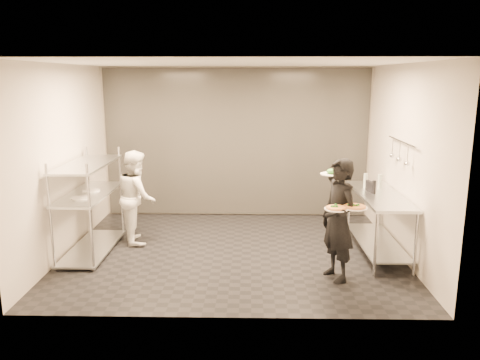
{
  "coord_description": "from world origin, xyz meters",
  "views": [
    {
      "loc": [
        0.25,
        -6.72,
        2.6
      ],
      "look_at": [
        0.11,
        0.1,
        1.1
      ],
      "focal_mm": 35.0,
      "sensor_mm": 36.0,
      "label": 1
    }
  ],
  "objects_px": {
    "chef": "(137,197)",
    "salad_plate": "(332,173)",
    "prep_counter": "(379,213)",
    "bottle_clear": "(380,182)",
    "pass_rack": "(89,202)",
    "pizza_plate_near": "(336,208)",
    "waiter": "(338,220)",
    "pizza_plate_far": "(355,207)",
    "pos_monitor": "(370,186)",
    "bottle_dark": "(374,187)",
    "bottle_green": "(365,181)"
  },
  "relations": [
    {
      "from": "prep_counter",
      "to": "pizza_plate_near",
      "type": "height_order",
      "value": "pizza_plate_near"
    },
    {
      "from": "chef",
      "to": "bottle_green",
      "type": "relative_size",
      "value": 6.74
    },
    {
      "from": "waiter",
      "to": "pizza_plate_near",
      "type": "distance_m",
      "value": 0.34
    },
    {
      "from": "chef",
      "to": "waiter",
      "type": "bearing_deg",
      "value": -134.25
    },
    {
      "from": "pass_rack",
      "to": "salad_plate",
      "type": "distance_m",
      "value": 3.6
    },
    {
      "from": "pass_rack",
      "to": "pos_monitor",
      "type": "xyz_separation_m",
      "value": [
        4.21,
        0.15,
        0.23
      ]
    },
    {
      "from": "bottle_green",
      "to": "chef",
      "type": "bearing_deg",
      "value": 179.32
    },
    {
      "from": "chef",
      "to": "bottle_dark",
      "type": "bearing_deg",
      "value": -115.97
    },
    {
      "from": "pizza_plate_far",
      "to": "bottle_green",
      "type": "xyz_separation_m",
      "value": [
        0.51,
        1.56,
        -0.01
      ]
    },
    {
      "from": "bottle_clear",
      "to": "pizza_plate_far",
      "type": "bearing_deg",
      "value": -115.54
    },
    {
      "from": "pizza_plate_near",
      "to": "bottle_clear",
      "type": "bearing_deg",
      "value": 58.26
    },
    {
      "from": "chef",
      "to": "salad_plate",
      "type": "distance_m",
      "value": 3.16
    },
    {
      "from": "bottle_clear",
      "to": "pos_monitor",
      "type": "bearing_deg",
      "value": -135.04
    },
    {
      "from": "pass_rack",
      "to": "pizza_plate_far",
      "type": "relative_size",
      "value": 5.15
    },
    {
      "from": "prep_counter",
      "to": "chef",
      "type": "bearing_deg",
      "value": 172.86
    },
    {
      "from": "pos_monitor",
      "to": "bottle_green",
      "type": "xyz_separation_m",
      "value": [
        -0.0,
        0.27,
        0.03
      ]
    },
    {
      "from": "pass_rack",
      "to": "pizza_plate_near",
      "type": "relative_size",
      "value": 5.48
    },
    {
      "from": "chef",
      "to": "bottle_dark",
      "type": "relative_size",
      "value": 7.47
    },
    {
      "from": "pizza_plate_near",
      "to": "salad_plate",
      "type": "bearing_deg",
      "value": 87.38
    },
    {
      "from": "bottle_green",
      "to": "bottle_clear",
      "type": "distance_m",
      "value": 0.22
    },
    {
      "from": "chef",
      "to": "bottle_dark",
      "type": "xyz_separation_m",
      "value": [
        3.64,
        -0.45,
        0.28
      ]
    },
    {
      "from": "pass_rack",
      "to": "bottle_green",
      "type": "distance_m",
      "value": 4.24
    },
    {
      "from": "waiter",
      "to": "pos_monitor",
      "type": "bearing_deg",
      "value": 125.18
    },
    {
      "from": "pizza_plate_far",
      "to": "salad_plate",
      "type": "distance_m",
      "value": 0.64
    },
    {
      "from": "bottle_dark",
      "to": "bottle_green",
      "type": "bearing_deg",
      "value": 93.69
    },
    {
      "from": "salad_plate",
      "to": "pos_monitor",
      "type": "height_order",
      "value": "salad_plate"
    },
    {
      "from": "pos_monitor",
      "to": "chef",
      "type": "bearing_deg",
      "value": 164.34
    },
    {
      "from": "bottle_clear",
      "to": "pass_rack",
      "type": "bearing_deg",
      "value": -175.42
    },
    {
      "from": "chef",
      "to": "pizza_plate_far",
      "type": "distance_m",
      "value": 3.5
    },
    {
      "from": "waiter",
      "to": "pizza_plate_near",
      "type": "bearing_deg",
      "value": -41.88
    },
    {
      "from": "pizza_plate_near",
      "to": "pizza_plate_far",
      "type": "relative_size",
      "value": 0.94
    },
    {
      "from": "prep_counter",
      "to": "bottle_green",
      "type": "distance_m",
      "value": 0.6
    },
    {
      "from": "prep_counter",
      "to": "pos_monitor",
      "type": "height_order",
      "value": "pos_monitor"
    },
    {
      "from": "salad_plate",
      "to": "bottle_dark",
      "type": "distance_m",
      "value": 1.04
    },
    {
      "from": "bottle_green",
      "to": "bottle_clear",
      "type": "relative_size",
      "value": 0.98
    },
    {
      "from": "bottle_green",
      "to": "bottle_clear",
      "type": "xyz_separation_m",
      "value": [
        0.2,
        -0.07,
        0.0
      ]
    },
    {
      "from": "pizza_plate_far",
      "to": "bottle_green",
      "type": "height_order",
      "value": "bottle_green"
    },
    {
      "from": "chef",
      "to": "prep_counter",
      "type": "bearing_deg",
      "value": -116.05
    },
    {
      "from": "prep_counter",
      "to": "bottle_clear",
      "type": "relative_size",
      "value": 8.05
    },
    {
      "from": "waiter",
      "to": "pizza_plate_far",
      "type": "xyz_separation_m",
      "value": [
        0.15,
        -0.2,
        0.24
      ]
    },
    {
      "from": "chef",
      "to": "pizza_plate_far",
      "type": "relative_size",
      "value": 4.78
    },
    {
      "from": "bottle_clear",
      "to": "pizza_plate_near",
      "type": "bearing_deg",
      "value": -121.74
    },
    {
      "from": "pass_rack",
      "to": "chef",
      "type": "relative_size",
      "value": 1.08
    },
    {
      "from": "pizza_plate_near",
      "to": "pos_monitor",
      "type": "bearing_deg",
      "value": 60.73
    },
    {
      "from": "chef",
      "to": "bottle_green",
      "type": "height_order",
      "value": "chef"
    },
    {
      "from": "prep_counter",
      "to": "bottle_green",
      "type": "height_order",
      "value": "bottle_green"
    },
    {
      "from": "pizza_plate_near",
      "to": "bottle_dark",
      "type": "height_order",
      "value": "bottle_dark"
    },
    {
      "from": "waiter",
      "to": "salad_plate",
      "type": "bearing_deg",
      "value": 167.14
    },
    {
      "from": "pizza_plate_near",
      "to": "bottle_dark",
      "type": "xyz_separation_m",
      "value": [
        0.77,
        1.19,
        -0.01
      ]
    },
    {
      "from": "pass_rack",
      "to": "pizza_plate_near",
      "type": "bearing_deg",
      "value": -18.65
    }
  ]
}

